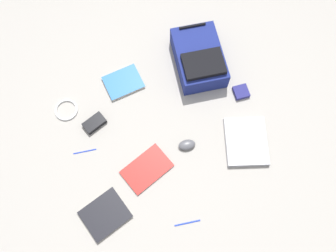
% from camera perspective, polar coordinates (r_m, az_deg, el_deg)
% --- Properties ---
extents(ground_plane, '(4.05, 4.05, 0.00)m').
position_cam_1_polar(ground_plane, '(2.21, 0.14, 0.15)').
color(ground_plane, gray).
extents(backpack, '(0.45, 0.34, 0.17)m').
position_cam_1_polar(backpack, '(2.33, 4.93, 10.59)').
color(backpack, navy).
rests_on(backpack, ground_plane).
extents(laptop, '(0.37, 0.33, 0.03)m').
position_cam_1_polar(laptop, '(2.21, 12.25, -2.39)').
color(laptop, '#929296').
rests_on(laptop, ground_plane).
extents(book_blue, '(0.20, 0.25, 0.02)m').
position_cam_1_polar(book_blue, '(2.34, -7.08, 6.86)').
color(book_blue, silver).
rests_on(book_blue, ground_plane).
extents(book_red, '(0.26, 0.32, 0.01)m').
position_cam_1_polar(book_red, '(2.13, -3.38, -6.77)').
color(book_red, silver).
rests_on(book_red, ground_plane).
extents(book_comic, '(0.27, 0.29, 0.02)m').
position_cam_1_polar(book_comic, '(2.11, -9.88, -13.61)').
color(book_comic, silver).
rests_on(book_comic, ground_plane).
extents(computer_mouse, '(0.08, 0.11, 0.04)m').
position_cam_1_polar(computer_mouse, '(2.16, 2.99, -3.00)').
color(computer_mouse, '#4C4C51').
rests_on(computer_mouse, ground_plane).
extents(cable_coil, '(0.14, 0.14, 0.01)m').
position_cam_1_polar(cable_coil, '(2.33, -15.78, 2.49)').
color(cable_coil, silver).
rests_on(cable_coil, ground_plane).
extents(power_brick, '(0.12, 0.15, 0.03)m').
position_cam_1_polar(power_brick, '(2.25, -11.54, 0.47)').
color(power_brick, black).
rests_on(power_brick, ground_plane).
extents(pen_black, '(0.03, 0.14, 0.01)m').
position_cam_1_polar(pen_black, '(2.22, -13.01, -3.92)').
color(pen_black, '#1933B2').
rests_on(pen_black, ground_plane).
extents(pen_blue, '(0.03, 0.15, 0.01)m').
position_cam_1_polar(pen_blue, '(2.09, 3.08, -15.05)').
color(pen_blue, '#1933B2').
rests_on(pen_blue, ground_plane).
extents(earbud_pouch, '(0.10, 0.10, 0.03)m').
position_cam_1_polar(earbud_pouch, '(2.33, 11.47, 5.29)').
color(earbud_pouch, navy).
rests_on(earbud_pouch, ground_plane).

